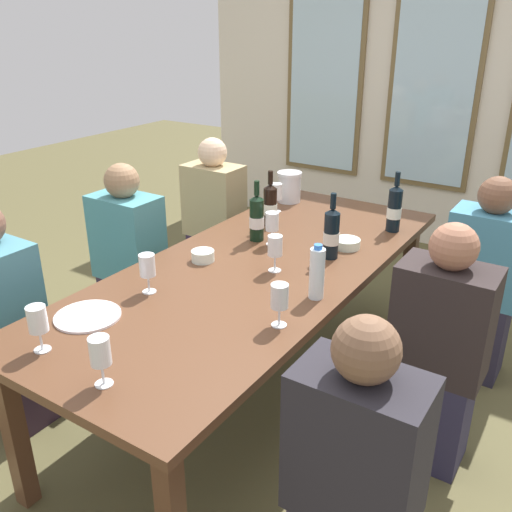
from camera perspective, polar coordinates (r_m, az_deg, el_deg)
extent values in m
plane|color=brown|center=(3.03, 0.07, -13.81)|extent=(12.00, 12.00, 0.00)
cube|color=beige|center=(4.81, 18.03, 17.79)|extent=(4.19, 0.06, 2.90)
cube|color=brown|center=(5.11, 7.10, 18.97)|extent=(0.72, 0.03, 1.88)
cube|color=silver|center=(5.10, 7.01, 18.96)|extent=(0.64, 0.01, 1.80)
cube|color=brown|center=(4.77, 17.87, 17.77)|extent=(0.72, 0.03, 1.88)
cube|color=silver|center=(4.75, 17.81, 17.76)|extent=(0.64, 0.01, 1.80)
cube|color=brown|center=(2.66, 0.07, -1.34)|extent=(0.99, 2.39, 0.04)
cube|color=brown|center=(2.45, -23.40, -16.18)|extent=(0.07, 0.07, 0.70)
cube|color=brown|center=(3.86, 4.02, 0.77)|extent=(0.07, 0.07, 0.70)
cube|color=brown|center=(3.58, 15.24, -1.95)|extent=(0.07, 0.07, 0.70)
cylinder|color=white|center=(2.30, -16.80, -5.90)|extent=(0.26, 0.26, 0.01)
cylinder|color=silver|center=(3.55, 3.41, 6.90)|extent=(0.14, 0.14, 0.17)
cylinder|color=silver|center=(3.52, 3.45, 8.38)|extent=(0.16, 0.16, 0.02)
cylinder|color=black|center=(2.71, 7.69, 2.06)|extent=(0.07, 0.07, 0.23)
cone|color=black|center=(2.67, 7.84, 4.58)|extent=(0.07, 0.07, 0.02)
cylinder|color=black|center=(2.66, 7.90, 5.59)|extent=(0.03, 0.03, 0.08)
cylinder|color=silver|center=(2.72, 7.68, 1.84)|extent=(0.08, 0.08, 0.06)
cylinder|color=black|center=(2.91, 0.07, 3.70)|extent=(0.08, 0.07, 0.22)
cone|color=black|center=(2.87, 0.07, 6.00)|extent=(0.08, 0.07, 0.02)
cylinder|color=black|center=(2.86, 0.07, 6.95)|extent=(0.03, 0.03, 0.08)
cylinder|color=silver|center=(2.91, 0.07, 3.49)|extent=(0.08, 0.08, 0.06)
cylinder|color=black|center=(3.13, 13.93, 4.52)|extent=(0.07, 0.07, 0.23)
cone|color=black|center=(3.09, 14.16, 6.76)|extent=(0.07, 0.07, 0.02)
cylinder|color=black|center=(3.08, 14.25, 7.64)|extent=(0.03, 0.03, 0.08)
cylinder|color=white|center=(3.13, 13.91, 4.32)|extent=(0.08, 0.08, 0.06)
cylinder|color=black|center=(3.13, 1.45, 5.04)|extent=(0.07, 0.07, 0.21)
cone|color=black|center=(3.09, 1.48, 7.12)|extent=(0.07, 0.07, 0.02)
cylinder|color=black|center=(3.08, 1.49, 8.00)|extent=(0.03, 0.03, 0.08)
cylinder|color=silver|center=(3.13, 1.45, 4.85)|extent=(0.08, 0.08, 0.06)
cylinder|color=white|center=(2.88, 9.26, 1.28)|extent=(0.14, 0.14, 0.05)
cylinder|color=white|center=(2.70, -5.45, 0.02)|extent=(0.11, 0.11, 0.05)
cylinder|color=white|center=(2.32, 6.24, -1.81)|extent=(0.06, 0.06, 0.22)
cylinder|color=blue|center=(2.27, 6.37, 0.94)|extent=(0.04, 0.04, 0.02)
cylinder|color=white|center=(2.59, 1.92, -1.47)|extent=(0.06, 0.06, 0.00)
cylinder|color=white|center=(2.58, 1.93, -0.67)|extent=(0.01, 0.01, 0.07)
cylinder|color=white|center=(2.54, 1.96, 1.07)|extent=(0.07, 0.07, 0.09)
cylinder|color=maroon|center=(2.55, 1.95, 0.52)|extent=(0.06, 0.06, 0.04)
cylinder|color=white|center=(2.14, -20.95, -8.91)|extent=(0.06, 0.06, 0.00)
cylinder|color=white|center=(2.12, -21.10, -8.01)|extent=(0.01, 0.01, 0.07)
cylinder|color=white|center=(2.08, -21.44, -6.00)|extent=(0.07, 0.07, 0.09)
cylinder|color=white|center=(3.38, 2.07, 4.59)|extent=(0.06, 0.06, 0.00)
cylinder|color=white|center=(3.37, 2.08, 5.22)|extent=(0.01, 0.01, 0.07)
cylinder|color=white|center=(3.34, 2.10, 6.61)|extent=(0.07, 0.07, 0.09)
cylinder|color=white|center=(2.44, -10.83, -3.58)|extent=(0.06, 0.06, 0.00)
cylinder|color=white|center=(2.42, -10.90, -2.75)|extent=(0.01, 0.01, 0.07)
cylinder|color=white|center=(2.39, -11.05, -0.92)|extent=(0.07, 0.07, 0.09)
cylinder|color=white|center=(1.90, -15.24, -12.47)|extent=(0.06, 0.06, 0.00)
cylinder|color=white|center=(1.88, -15.37, -11.49)|extent=(0.01, 0.01, 0.07)
cylinder|color=white|center=(1.84, -15.65, -9.31)|extent=(0.07, 0.07, 0.09)
cylinder|color=maroon|center=(1.85, -15.55, -10.07)|extent=(0.06, 0.06, 0.03)
cylinder|color=white|center=(2.15, 2.36, -7.04)|extent=(0.06, 0.06, 0.00)
cylinder|color=white|center=(2.13, 2.38, -6.12)|extent=(0.01, 0.01, 0.07)
cylinder|color=white|center=(2.09, 2.42, -4.10)|extent=(0.07, 0.07, 0.09)
cylinder|color=white|center=(2.89, 1.62, 1.23)|extent=(0.06, 0.06, 0.00)
cylinder|color=white|center=(2.87, 1.63, 1.96)|extent=(0.01, 0.01, 0.07)
cylinder|color=white|center=(2.84, 1.65, 3.55)|extent=(0.07, 0.07, 0.09)
cube|color=#372536|center=(2.98, -23.46, -11.48)|extent=(0.32, 0.24, 0.45)
cube|color=#27242B|center=(1.73, 10.30, -18.50)|extent=(0.38, 0.24, 0.48)
sphere|color=brown|center=(1.53, 11.18, -9.37)|extent=(0.19, 0.19, 0.19)
cube|color=#322638|center=(3.39, -12.30, -5.46)|extent=(0.32, 0.24, 0.45)
cube|color=teal|center=(3.20, -13.00, 1.87)|extent=(0.38, 0.24, 0.48)
sphere|color=#987251|center=(3.10, -13.54, 7.47)|extent=(0.19, 0.19, 0.19)
cube|color=#2A2841|center=(2.66, 17.21, -15.05)|extent=(0.32, 0.24, 0.45)
cube|color=#2C2323|center=(2.40, 18.52, -6.28)|extent=(0.38, 0.24, 0.48)
sphere|color=#A56B50|center=(2.27, 19.56, 0.90)|extent=(0.19, 0.19, 0.19)
cube|color=#32233C|center=(3.93, -4.11, -0.81)|extent=(0.32, 0.24, 0.45)
cube|color=tan|center=(3.76, -4.32, 5.66)|extent=(0.38, 0.24, 0.48)
sphere|color=beige|center=(3.67, -4.47, 10.50)|extent=(0.19, 0.19, 0.19)
cube|color=#292536|center=(3.31, 21.26, -7.43)|extent=(0.32, 0.24, 0.45)
cube|color=teal|center=(3.11, 22.50, -0.01)|extent=(0.38, 0.24, 0.48)
sphere|color=brown|center=(3.00, 23.45, 5.69)|extent=(0.19, 0.19, 0.19)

